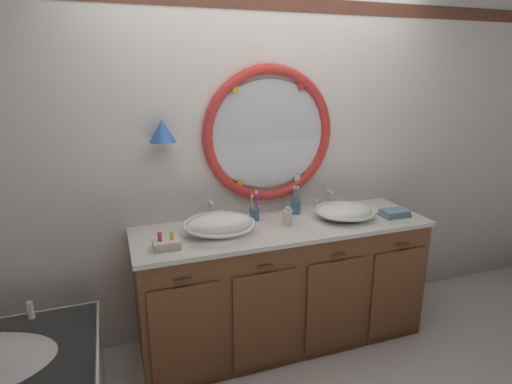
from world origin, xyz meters
name	(u,v)px	position (x,y,z in m)	size (l,w,h in m)	color
ground_plane	(289,360)	(0.00, 0.00, 0.00)	(14.00, 14.00, 0.00)	silver
back_wall_assembly	(260,155)	(0.00, 0.59, 1.31)	(6.40, 0.26, 2.60)	silver
vanity_counter	(283,283)	(0.05, 0.25, 0.45)	(2.03, 0.64, 0.89)	brown
sink_basin_left	(219,224)	(-0.41, 0.22, 0.96)	(0.46, 0.46, 0.14)	white
sink_basin_right	(345,211)	(0.51, 0.22, 0.94)	(0.43, 0.43, 0.11)	white
faucet_set_left	(210,213)	(-0.41, 0.47, 0.95)	(0.21, 0.12, 0.16)	silver
faucet_set_right	(328,201)	(0.51, 0.47, 0.95)	(0.24, 0.12, 0.15)	silver
toothbrush_holder_left	(254,213)	(-0.11, 0.40, 0.94)	(0.08, 0.08, 0.22)	slate
toothbrush_holder_right	(295,206)	(0.22, 0.44, 0.95)	(0.09, 0.09, 0.21)	slate
soap_dispenser	(288,217)	(0.07, 0.22, 0.95)	(0.06, 0.07, 0.14)	#EFE5C6
folded_hand_towel	(394,213)	(0.87, 0.14, 0.91)	(0.20, 0.13, 0.05)	#7593A8
toiletry_basket	(166,244)	(-0.76, 0.11, 0.92)	(0.16, 0.11, 0.11)	beige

